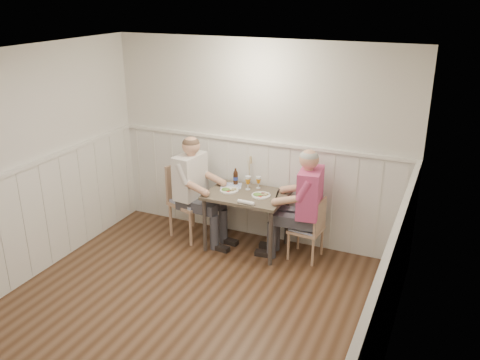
{
  "coord_description": "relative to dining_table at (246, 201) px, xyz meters",
  "views": [
    {
      "loc": [
        2.3,
        -3.56,
        3.16
      ],
      "look_at": [
        0.01,
        1.64,
        1.0
      ],
      "focal_mm": 38.0,
      "sensor_mm": 36.0,
      "label": 1
    }
  ],
  "objects": [
    {
      "name": "beer_glass_b",
      "position": [
        -0.04,
        0.13,
        0.22
      ],
      "size": [
        0.07,
        0.07,
        0.18
      ],
      "color": "silver",
      "rests_on": "dining_table"
    },
    {
      "name": "rolled_napkin",
      "position": [
        0.13,
        -0.31,
        0.12
      ],
      "size": [
        0.21,
        0.06,
        0.05
      ],
      "color": "white",
      "rests_on": "dining_table"
    },
    {
      "name": "grass_vase",
      "position": [
        -0.1,
        0.31,
        0.28
      ],
      "size": [
        0.05,
        0.05,
        0.41
      ],
      "color": "silver",
      "rests_on": "dining_table"
    },
    {
      "name": "room_shell",
      "position": [
        -0.01,
        -1.84,
        0.87
      ],
      "size": [
        4.04,
        4.54,
        2.6
      ],
      "color": "silver",
      "rests_on": "ground"
    },
    {
      "name": "chair_left",
      "position": [
        -0.86,
        0.03,
        -0.11
      ],
      "size": [
        0.6,
        0.6,
        0.99
      ],
      "color": "#9E8060",
      "rests_on": "ground"
    },
    {
      "name": "man_in_pink",
      "position": [
        0.76,
        0.03,
        -0.05
      ],
      "size": [
        0.7,
        0.48,
        1.44
      ],
      "color": "#3F3F47",
      "rests_on": "ground"
    },
    {
      "name": "beer_glass_a",
      "position": [
        0.07,
        0.23,
        0.2
      ],
      "size": [
        0.06,
        0.06,
        0.16
      ],
      "color": "silver",
      "rests_on": "dining_table"
    },
    {
      "name": "plate_diner",
      "position": [
        -0.24,
        -0.02,
        0.12
      ],
      "size": [
        0.24,
        0.24,
        0.06
      ],
      "color": "white",
      "rests_on": "dining_table"
    },
    {
      "name": "dining_table",
      "position": [
        0.0,
        0.0,
        0.0
      ],
      "size": [
        0.98,
        0.7,
        0.75
      ],
      "color": "#4E4338",
      "rests_on": "ground"
    },
    {
      "name": "wainscot",
      "position": [
        -0.01,
        -1.15,
        0.04
      ],
      "size": [
        4.0,
        4.49,
        1.34
      ],
      "color": "white",
      "rests_on": "ground"
    },
    {
      "name": "plate_man",
      "position": [
        0.19,
        -0.01,
        0.12
      ],
      "size": [
        0.24,
        0.24,
        0.06
      ],
      "color": "white",
      "rests_on": "dining_table"
    },
    {
      "name": "chair_right",
      "position": [
        0.82,
        0.05,
        -0.23
      ],
      "size": [
        0.4,
        0.4,
        0.79
      ],
      "color": "#9E8060",
      "rests_on": "ground"
    },
    {
      "name": "beer_bottle",
      "position": [
        -0.25,
        0.23,
        0.2
      ],
      "size": [
        0.06,
        0.06,
        0.22
      ],
      "color": "black",
      "rests_on": "dining_table"
    },
    {
      "name": "gingham_mat",
      "position": [
        -0.28,
        0.16,
        0.1
      ],
      "size": [
        0.32,
        0.29,
        0.01
      ],
      "color": "#566BB0",
      "rests_on": "dining_table"
    },
    {
      "name": "ground_plane",
      "position": [
        -0.01,
        -1.84,
        -0.65
      ],
      "size": [
        4.5,
        4.5,
        0.0
      ],
      "primitive_type": "plane",
      "color": "#422816"
    },
    {
      "name": "diner_cream",
      "position": [
        -0.73,
        -0.05,
        -0.05
      ],
      "size": [
        0.7,
        0.49,
        1.44
      ],
      "color": "#3F3F47",
      "rests_on": "ground"
    }
  ]
}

